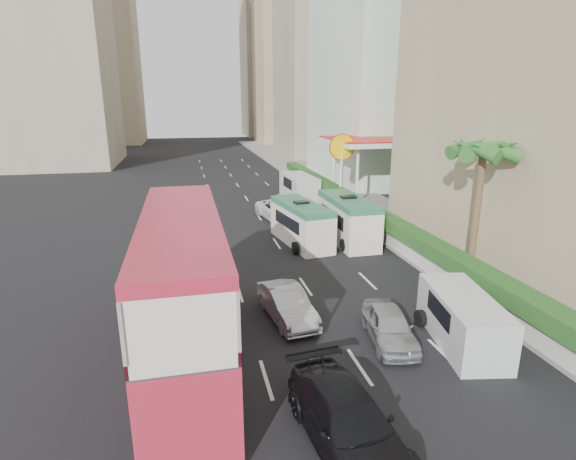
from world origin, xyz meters
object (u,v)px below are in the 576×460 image
object	(u,v)px
shell_station	(366,170)
car_silver_lane_b	(388,341)
car_black	(347,445)
minibus_near	(301,223)
double_decker_bus	(184,289)
panel_van_far	(299,187)
car_silver_lane_a	(287,319)
panel_van_near	(462,320)
minibus_far	(348,219)
palm_tree	(476,214)
van_asset	(280,220)

from	to	relation	value
shell_station	car_silver_lane_b	bearing A→B (deg)	-110.23
car_black	minibus_near	distance (m)	17.37
double_decker_bus	panel_van_far	bearing A→B (deg)	67.36
car_silver_lane_a	panel_van_near	xyz separation A→B (m)	(5.88, -3.24, 0.92)
car_silver_lane_a	car_black	size ratio (longest dim) A/B	0.81
car_silver_lane_a	car_black	bearing A→B (deg)	-98.05
minibus_near	minibus_far	world-z (taller)	minibus_far
minibus_far	palm_tree	distance (m)	8.74
car_silver_lane_a	minibus_near	xyz separation A→B (m)	(3.14, 9.81, 1.29)
car_silver_lane_b	minibus_far	size ratio (longest dim) A/B	0.60
double_decker_bus	car_silver_lane_b	xyz separation A→B (m)	(7.29, -0.65, -2.53)
double_decker_bus	car_silver_lane_a	bearing A→B (deg)	25.94
panel_van_near	car_silver_lane_a	bearing A→B (deg)	161.90
panel_van_near	shell_station	world-z (taller)	shell_station
minibus_far	panel_van_near	world-z (taller)	minibus_far
minibus_far	panel_van_far	distance (m)	12.88
van_asset	panel_van_far	world-z (taller)	panel_van_far
car_silver_lane_a	panel_van_far	world-z (taller)	panel_van_far
car_silver_lane_b	car_black	distance (m)	5.72
minibus_far	car_silver_lane_a	bearing A→B (deg)	-122.67
car_silver_lane_b	panel_van_near	world-z (taller)	panel_van_near
car_silver_lane_b	van_asset	bearing A→B (deg)	100.00
palm_tree	shell_station	size ratio (longest dim) A/B	0.80
panel_van_near	panel_van_far	distance (m)	25.87
minibus_near	panel_van_near	world-z (taller)	minibus_near
van_asset	minibus_far	distance (m)	6.98
minibus_far	shell_station	distance (m)	12.81
van_asset	panel_van_near	world-z (taller)	panel_van_near
double_decker_bus	shell_station	size ratio (longest dim) A/B	1.38
car_silver_lane_b	palm_tree	size ratio (longest dim) A/B	0.58
minibus_near	minibus_far	distance (m)	3.04
minibus_near	palm_tree	distance (m)	10.44
minibus_near	car_black	bearing A→B (deg)	-109.67
car_silver_lane_b	minibus_near	xyz separation A→B (m)	(-0.17, 12.38, 1.29)
double_decker_bus	palm_tree	size ratio (longest dim) A/B	1.72
minibus_far	panel_van_far	bearing A→B (deg)	89.27
car_silver_lane_a	car_black	xyz separation A→B (m)	(-0.03, -7.22, 0.00)
minibus_near	shell_station	bearing A→B (deg)	42.61
double_decker_bus	car_silver_lane_a	distance (m)	5.09
double_decker_bus	panel_van_far	size ratio (longest dim) A/B	2.00
car_silver_lane_a	minibus_far	bearing A→B (deg)	49.81
car_silver_lane_a	panel_van_near	world-z (taller)	panel_van_near
minibus_far	car_silver_lane_b	bearing A→B (deg)	-103.40
van_asset	car_silver_lane_b	bearing A→B (deg)	-100.17
double_decker_bus	shell_station	bearing A→B (deg)	55.18
car_black	panel_van_far	xyz separation A→B (m)	(6.30, 29.84, 1.10)
car_silver_lane_b	shell_station	size ratio (longest dim) A/B	0.47
car_silver_lane_a	palm_tree	bearing A→B (deg)	4.04
van_asset	minibus_far	bearing A→B (deg)	-73.76
minibus_far	shell_station	size ratio (longest dim) A/B	0.78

